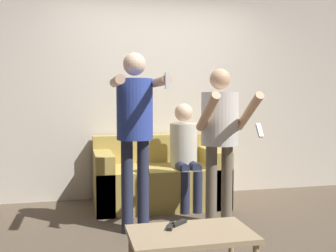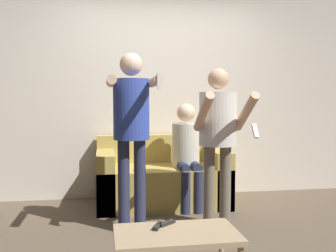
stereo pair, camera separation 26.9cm
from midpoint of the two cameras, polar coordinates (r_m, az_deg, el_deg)
ground_plane at (r=3.68m, az=0.67°, el=-15.81°), size 14.00×14.00×0.00m
wall_back at (r=5.00m, az=-3.62°, el=5.20°), size 6.40×0.06×2.70m
couch at (r=4.66m, az=-2.96°, el=-7.83°), size 1.50×0.82×0.80m
person_standing_left at (r=3.61m, az=-6.94°, el=0.87°), size 0.45×0.71×1.67m
person_standing_right at (r=3.80m, az=5.58°, el=-0.32°), size 0.48×0.67×1.53m
person_seated at (r=4.50m, az=0.76°, el=-3.45°), size 0.32×0.53×1.19m
coffee_table at (r=2.79m, az=0.46°, el=-15.85°), size 0.85×0.50×0.34m
remote_near at (r=2.85m, az=-2.40°, el=-14.34°), size 0.09×0.15×0.02m
remote_far at (r=2.91m, az=-1.11°, el=-13.93°), size 0.14×0.12×0.02m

